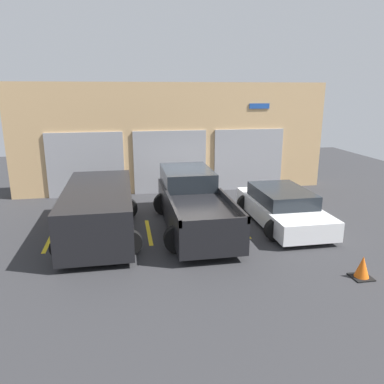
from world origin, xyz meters
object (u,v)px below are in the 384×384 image
object	(u,v)px
sedan_white	(282,207)
sedan_side	(99,210)
pickup_truck	(193,203)
traffic_cone	(362,268)

from	to	relation	value
sedan_white	sedan_side	world-z (taller)	sedan_side
pickup_truck	sedan_side	world-z (taller)	pickup_truck
sedan_white	sedan_side	size ratio (longest dim) A/B	0.88
traffic_cone	pickup_truck	bearing A→B (deg)	128.20
sedan_side	pickup_truck	bearing A→B (deg)	5.60
sedan_white	sedan_side	xyz separation A→B (m)	(-5.90, -0.02, 0.26)
pickup_truck	sedan_white	world-z (taller)	pickup_truck
sedan_white	sedan_side	distance (m)	5.91
traffic_cone	sedan_white	bearing A→B (deg)	94.95
pickup_truck	sedan_white	size ratio (longest dim) A/B	1.23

